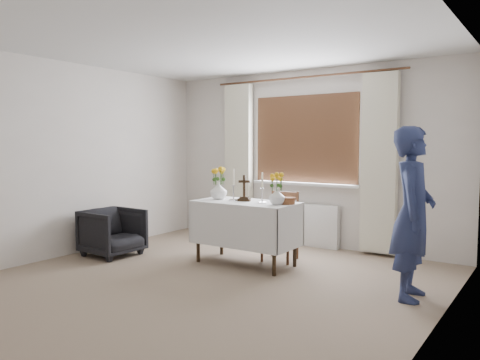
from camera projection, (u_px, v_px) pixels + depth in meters
name	position (u px, v px, depth m)	size (l,w,h in m)	color
ground	(193.00, 287.00, 4.73)	(5.00, 5.00, 0.00)	gray
altar_table	(246.00, 233.00, 5.62)	(1.24, 0.64, 0.76)	silver
wooden_chair	(280.00, 226.00, 5.80)	(0.39, 0.39, 0.85)	brown
armchair	(113.00, 232.00, 6.07)	(0.65, 0.67, 0.61)	black
person	(413.00, 213.00, 4.34)	(0.59, 0.39, 1.61)	navy
radiator	(302.00, 224.00, 6.70)	(1.10, 0.10, 0.60)	silver
wooden_cross	(244.00, 188.00, 5.62)	(0.15, 0.11, 0.32)	black
candlestick_left	(233.00, 185.00, 5.67)	(0.11, 0.11, 0.39)	silver
candlestick_right	(262.00, 188.00, 5.44)	(0.10, 0.10, 0.36)	silver
flower_vase_left	(219.00, 191.00, 5.82)	(0.21, 0.21, 0.22)	silver
flower_vase_right	(277.00, 196.00, 5.29)	(0.18, 0.18, 0.19)	silver
wicker_basket	(286.00, 200.00, 5.36)	(0.21, 0.21, 0.08)	brown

